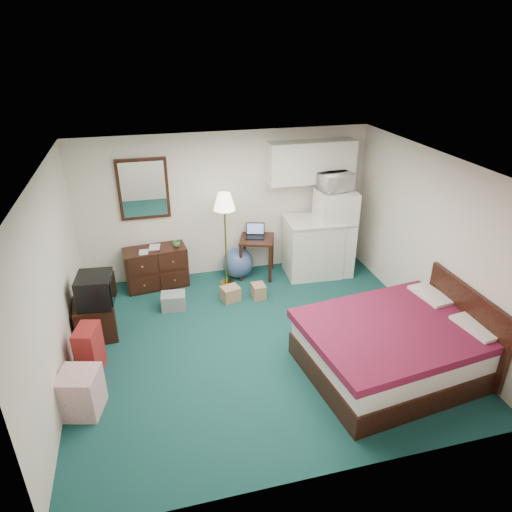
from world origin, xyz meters
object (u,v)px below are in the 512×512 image
object	(u,v)px
bed	(394,348)
suitcase	(89,350)
desk	(257,257)
dresser	(156,267)
tv_stand	(96,319)
kitchen_counter	(313,248)
fridge	(333,233)
floor_lamp	(226,240)

from	to	relation	value
bed	suitcase	xyz separation A→B (m)	(-3.70, 0.93, -0.01)
desk	bed	bearing A→B (deg)	-50.83
dresser	tv_stand	size ratio (longest dim) A/B	1.74
dresser	bed	world-z (taller)	dresser
tv_stand	suitcase	world-z (taller)	suitcase
kitchen_counter	dresser	bearing A→B (deg)	178.42
fridge	dresser	bearing A→B (deg)	178.87
desk	tv_stand	bearing A→B (deg)	-135.87
bed	tv_stand	distance (m)	4.07
dresser	tv_stand	bearing A→B (deg)	-132.69
desk	suitcase	size ratio (longest dim) A/B	1.10
desk	suitcase	xyz separation A→B (m)	(-2.68, -2.00, -0.03)
bed	fridge	bearing A→B (deg)	76.33
bed	tv_stand	bearing A→B (deg)	147.63
kitchen_counter	tv_stand	xyz separation A→B (m)	(-3.63, -1.01, -0.23)
bed	desk	bearing A→B (deg)	102.04
kitchen_counter	tv_stand	world-z (taller)	kitchen_counter
bed	suitcase	distance (m)	3.82
desk	dresser	bearing A→B (deg)	-161.71
floor_lamp	fridge	bearing A→B (deg)	-1.53
dresser	kitchen_counter	size ratio (longest dim) A/B	1.01
fridge	suitcase	distance (m)	4.41
tv_stand	suitcase	size ratio (longest dim) A/B	0.90
bed	dresser	bearing A→B (deg)	125.67
tv_stand	fridge	bearing A→B (deg)	9.06
kitchen_counter	bed	xyz separation A→B (m)	(0.05, -2.74, -0.16)
floor_lamp	desk	bearing A→B (deg)	16.36
fridge	bed	distance (m)	2.76
floor_lamp	desk	distance (m)	0.76
fridge	suitcase	xyz separation A→B (m)	(-4.01, -1.78, -0.44)
fridge	suitcase	bearing A→B (deg)	-152.13
kitchen_counter	floor_lamp	bearing A→B (deg)	-177.19
fridge	tv_stand	xyz separation A→B (m)	(-3.99, -0.97, -0.50)
dresser	bed	distance (m)	4.06
fridge	suitcase	world-z (taller)	fridge
floor_lamp	fridge	distance (m)	1.91
dresser	kitchen_counter	xyz separation A→B (m)	(2.71, -0.24, 0.15)
dresser	kitchen_counter	distance (m)	2.73
fridge	kitchen_counter	bearing A→B (deg)	178.48
dresser	fridge	bearing A→B (deg)	-11.27
fridge	bed	world-z (taller)	fridge
dresser	floor_lamp	size ratio (longest dim) A/B	0.63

